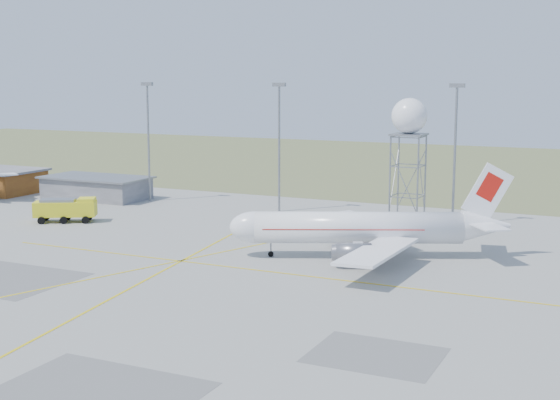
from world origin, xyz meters
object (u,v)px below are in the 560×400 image
at_px(radar_tower, 408,155).
at_px(fire_truck, 67,211).
at_px(airliner_main, 363,228).
at_px(baggage_tug, 61,207).

distance_m(radar_tower, fire_truck, 51.00).
height_order(airliner_main, baggage_tug, airliner_main).
bearing_deg(fire_truck, radar_tower, -7.15).
height_order(fire_truck, baggage_tug, fire_truck).
relative_size(radar_tower, fire_truck, 1.98).
bearing_deg(airliner_main, radar_tower, -111.83).
xyz_separation_m(airliner_main, baggage_tug, (-54.47, 9.50, -2.81)).
relative_size(radar_tower, baggage_tug, 7.59).
relative_size(fire_truck, baggage_tug, 3.83).
distance_m(airliner_main, fire_truck, 47.57).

